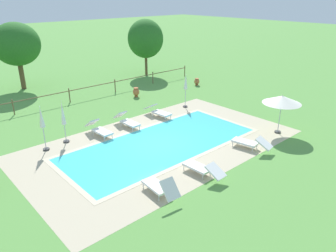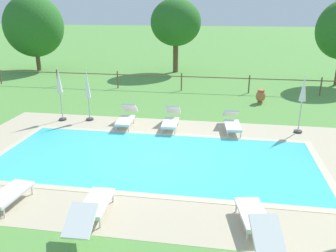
% 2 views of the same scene
% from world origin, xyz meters
% --- Properties ---
extents(ground_plane, '(160.00, 160.00, 0.00)m').
position_xyz_m(ground_plane, '(0.00, 0.00, 0.00)').
color(ground_plane, '#599342').
extents(pool_deck_paving, '(14.37, 8.39, 0.01)m').
position_xyz_m(pool_deck_paving, '(0.00, 0.00, 0.00)').
color(pool_deck_paving, '#BCAD8E').
rests_on(pool_deck_paving, ground).
extents(swimming_pool_water, '(10.43, 4.44, 0.01)m').
position_xyz_m(swimming_pool_water, '(0.00, 0.00, 0.01)').
color(swimming_pool_water, '#42CCD6').
rests_on(swimming_pool_water, ground).
extents(pool_coping_rim, '(10.91, 4.92, 0.01)m').
position_xyz_m(pool_coping_rim, '(0.00, 0.00, 0.01)').
color(pool_coping_rim, beige).
rests_on(pool_coping_rim, ground).
extents(sun_lounger_north_near_steps, '(0.65, 2.01, 0.84)m').
position_xyz_m(sun_lounger_north_near_steps, '(0.06, 3.17, 0.37)').
color(sun_lounger_north_near_steps, white).
rests_on(sun_lounger_north_near_steps, ground).
extents(sun_lounger_north_mid, '(0.76, 1.93, 0.96)m').
position_xyz_m(sun_lounger_north_mid, '(-3.14, -3.57, 0.39)').
color(sun_lounger_north_mid, white).
rests_on(sun_lounger_north_mid, ground).
extents(sun_lounger_north_far, '(0.79, 2.11, 0.74)m').
position_xyz_m(sun_lounger_north_far, '(2.55, 3.22, 0.36)').
color(sun_lounger_north_far, white).
rests_on(sun_lounger_north_far, ground).
extents(sun_lounger_north_end, '(0.68, 2.09, 0.72)m').
position_xyz_m(sun_lounger_north_end, '(-0.77, -3.65, 0.35)').
color(sun_lounger_north_end, white).
rests_on(sun_lounger_north_end, ground).
extents(sun_lounger_south_near_corner, '(0.71, 2.03, 0.84)m').
position_xyz_m(sun_lounger_south_near_corner, '(-1.85, 3.16, 0.37)').
color(sun_lounger_south_near_corner, white).
rests_on(sun_lounger_south_near_corner, ground).
extents(sun_lounger_south_mid, '(0.97, 2.13, 0.76)m').
position_xyz_m(sun_lounger_south_mid, '(2.99, -3.52, 0.36)').
color(sun_lounger_south_mid, white).
rests_on(sun_lounger_south_mid, ground).
extents(patio_umbrella_closed_row_west, '(0.32, 0.32, 2.34)m').
position_xyz_m(patio_umbrella_closed_row_west, '(-3.66, 3.56, 1.49)').
color(patio_umbrella_closed_row_west, '#383838').
rests_on(patio_umbrella_closed_row_west, ground).
extents(patio_umbrella_closed_row_mid_west, '(0.32, 0.32, 2.36)m').
position_xyz_m(patio_umbrella_closed_row_mid_west, '(-4.85, 3.36, 1.59)').
color(patio_umbrella_closed_row_mid_west, '#383838').
rests_on(patio_umbrella_closed_row_mid_west, ground).
extents(patio_umbrella_closed_row_centre, '(0.32, 0.32, 2.36)m').
position_xyz_m(patio_umbrella_closed_row_centre, '(5.18, 3.40, 1.61)').
color(patio_umbrella_closed_row_centre, '#383838').
rests_on(patio_umbrella_closed_row_centre, ground).
extents(terracotta_urn_by_tree, '(0.49, 0.49, 0.72)m').
position_xyz_m(terracotta_urn_by_tree, '(4.07, 7.65, 0.39)').
color(terracotta_urn_by_tree, '#B7663D').
rests_on(terracotta_urn_by_tree, ground).
extents(perimeter_fence, '(23.75, 0.08, 1.05)m').
position_xyz_m(perimeter_fence, '(-0.34, 9.83, 0.71)').
color(perimeter_fence, brown).
rests_on(perimeter_fence, ground).
extents(tree_west_mid, '(4.40, 4.40, 5.65)m').
position_xyz_m(tree_west_mid, '(-12.22, 14.77, 3.36)').
color(tree_west_mid, brown).
rests_on(tree_west_mid, ground).
extents(tree_centre, '(3.70, 3.70, 5.37)m').
position_xyz_m(tree_centre, '(-1.54, 15.81, 3.65)').
color(tree_centre, brown).
rests_on(tree_centre, ground).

